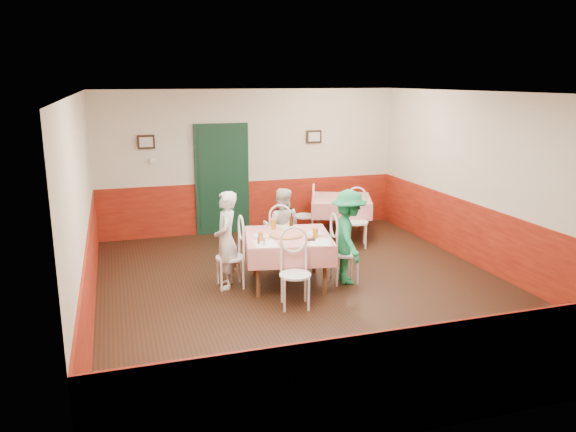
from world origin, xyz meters
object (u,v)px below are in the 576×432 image
object	(u,v)px
chair_left	(230,257)
chair_near	(295,275)
chair_second_b	(357,222)
glass_c	(274,224)
chair_right	(345,254)
wallet	(311,240)
glass_b	(315,233)
diner_left	(226,240)
chair_second_a	(304,216)
second_table	(341,217)
diner_far	(282,227)
beer_bottle	(291,221)
chair_far	(282,240)
pizza	(286,235)
glass_a	(261,237)
main_table	(288,260)
diner_right	(348,237)

from	to	relation	value
chair_left	chair_near	world-z (taller)	same
chair_second_b	glass_c	distance (m)	2.22
chair_right	chair_second_b	world-z (taller)	same
wallet	chair_near	bearing A→B (deg)	-118.25
glass_b	diner_left	bearing A→B (deg)	160.47
chair_second_a	chair_second_b	bearing A→B (deg)	65.70
second_table	glass_c	bearing A→B (deg)	-135.40
diner_far	wallet	bearing A→B (deg)	114.34
beer_bottle	glass_b	bearing A→B (deg)	-76.83
second_table	chair_far	bearing A→B (deg)	-138.67
pizza	glass_a	size ratio (longest dim) A/B	3.81
glass_b	glass_c	distance (m)	0.79
main_table	diner_left	world-z (taller)	diner_left
diner_right	glass_a	bearing A→B (deg)	99.97
glass_c	diner_far	xyz separation A→B (m)	(0.27, 0.48, -0.19)
diner_right	chair_left	bearing A→B (deg)	89.53
second_table	diner_right	distance (m)	2.61
glass_a	wallet	bearing A→B (deg)	-15.56
chair_second_a	diner_far	world-z (taller)	diner_far
chair_near	pizza	distance (m)	0.88
chair_near	pizza	bearing A→B (deg)	91.90
second_table	glass_c	world-z (taller)	glass_c
glass_c	chair_right	bearing A→B (deg)	-31.10
chair_second_a	glass_c	bearing A→B (deg)	-10.68
glass_b	chair_near	bearing A→B (deg)	-130.51
beer_bottle	diner_left	xyz separation A→B (m)	(-1.06, -0.23, -0.15)
main_table	chair_right	bearing A→B (deg)	-10.92
pizza	chair_right	bearing A→B (deg)	-8.77
second_table	chair_second_b	xyz separation A→B (m)	(0.00, -0.75, 0.08)
chair_near	chair_second_a	size ratio (longest dim) A/B	1.00
chair_far	diner_far	distance (m)	0.20
second_table	chair_near	xyz separation A→B (m)	(-1.94, -3.09, 0.08)
chair_second_a	diner_left	world-z (taller)	diner_left
beer_bottle	diner_left	distance (m)	1.09
main_table	second_table	bearing A→B (deg)	51.76
chair_far	pizza	size ratio (longest dim) A/B	1.91
chair_right	glass_b	size ratio (longest dim) A/B	6.31
main_table	second_table	size ratio (longest dim) A/B	1.09
chair_second_a	glass_c	world-z (taller)	glass_c
chair_far	chair_near	world-z (taller)	same
beer_bottle	glass_c	bearing A→B (deg)	178.47
beer_bottle	diner_left	world-z (taller)	diner_left
main_table	chair_near	bearing A→B (deg)	-100.92
glass_a	glass_b	size ratio (longest dim) A/B	0.87
diner_right	pizza	bearing A→B (deg)	91.56
wallet	diner_right	world-z (taller)	diner_right
chair_left	chair_second_a	xyz separation A→B (m)	(1.86, 2.10, 0.00)
chair_far	beer_bottle	world-z (taller)	beer_bottle
chair_right	pizza	size ratio (longest dim) A/B	1.91
chair_right	pizza	distance (m)	0.94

